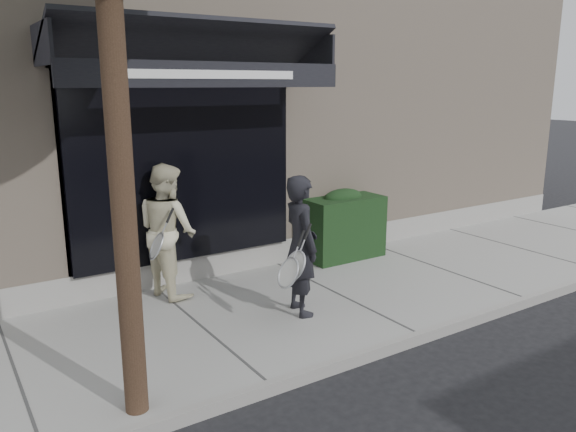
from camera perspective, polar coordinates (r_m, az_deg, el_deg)
ground at (r=7.82m, az=4.83°, el=-8.56°), size 80.00×80.00×0.00m
sidewalk at (r=7.80m, az=4.84°, el=-8.15°), size 20.00×3.00×0.12m
curb at (r=6.74m, az=13.12°, el=-11.94°), size 20.00×0.10×0.14m
building_facade at (r=11.56m, az=-10.51°, el=12.24°), size 14.30×8.04×5.64m
hedge at (r=9.20m, az=5.56°, el=-0.90°), size 1.30×0.70×1.14m
pedestrian_front at (r=6.83m, az=1.28°, el=-3.03°), size 0.76×0.84×1.73m
pedestrian_back at (r=7.61m, az=-12.14°, el=-1.41°), size 0.84×1.00×1.78m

